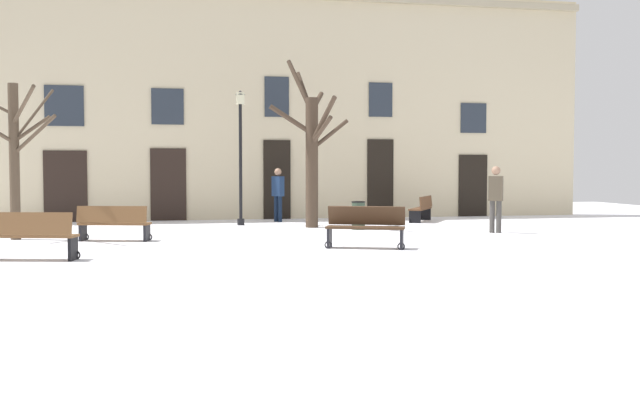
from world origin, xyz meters
TOP-DOWN VIEW (x-y plane):
  - ground_plane at (0.00, 0.00)m, footprint 35.65×35.65m
  - building_facade at (-0.01, 9.07)m, footprint 22.28×0.60m
  - tree_right_of_center at (-7.39, 3.11)m, footprint 2.43×2.37m
  - tree_left_of_center at (0.42, 5.26)m, footprint 2.40×2.52m
  - streetlamp at (-1.60, 6.47)m, footprint 0.30×0.30m
  - litter_bin at (1.61, 4.27)m, footprint 0.41×0.41m
  - bench_far_corner at (-5.00, 2.31)m, footprint 1.79×0.87m
  - bench_facing_shops at (0.63, -0.30)m, footprint 1.79×1.08m
  - bench_back_to_back_right at (4.42, 6.83)m, footprint 1.24×1.61m
  - bench_back_to_back_left at (-6.24, -1.06)m, footprint 1.85×0.84m
  - person_by_shop_door at (5.05, 2.57)m, footprint 0.44×0.39m
  - person_near_bench at (-0.29, 7.58)m, footprint 0.40×0.44m

SIDE VIEW (x-z plane):
  - ground_plane at x=0.00m, z-range 0.00..0.00m
  - litter_bin at x=1.61m, z-range 0.00..0.82m
  - bench_back_to_back_right at x=4.42m, z-range 0.01..0.86m
  - bench_far_corner at x=-5.00m, z-range 0.01..0.87m
  - bench_facing_shops at x=0.63m, z-range 0.02..0.95m
  - bench_back_to_back_left at x=-6.24m, z-range 0.02..0.96m
  - person_near_bench at x=-0.29m, z-range 0.10..1.87m
  - person_by_shop_door at x=5.05m, z-range 0.11..1.94m
  - tree_right_of_center at x=-7.39m, z-range 0.22..4.07m
  - tree_left_of_center at x=0.42m, z-range -0.20..4.87m
  - streetlamp at x=-1.60m, z-range 0.45..4.62m
  - building_facade at x=-0.01m, z-range 0.04..8.01m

